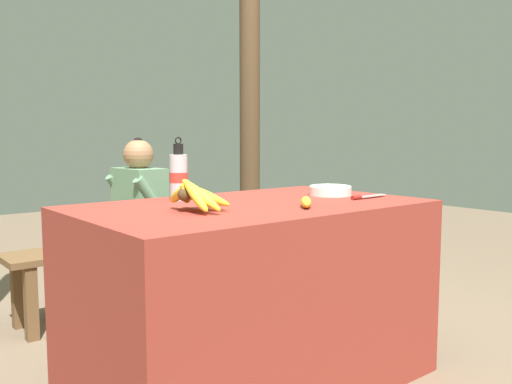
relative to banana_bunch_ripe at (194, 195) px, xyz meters
The scene contains 11 objects.
ground_plane 0.90m from the banana_bunch_ripe, ahead, with size 12.00×12.00×0.00m, color #75604C.
market_counter 0.56m from the banana_bunch_ripe, ahead, with size 1.45×0.88×0.78m.
banana_bunch_ripe is the anchor object (origin of this frame).
serving_bowl 0.81m from the banana_bunch_ripe, ahead, with size 0.20×0.20×0.05m.
water_bottle 0.38m from the banana_bunch_ripe, 67.83° to the left, with size 0.08×0.08×0.28m.
loose_banana_front 0.45m from the banana_bunch_ripe, 23.02° to the right, with size 0.16×0.17×0.04m.
knife 0.83m from the banana_bunch_ripe, ahead, with size 0.23×0.03×0.02m.
wooden_bench 1.42m from the banana_bunch_ripe, 72.14° to the left, with size 1.57×0.32×0.43m.
seated_vendor 1.30m from the banana_bunch_ripe, 74.28° to the left, with size 0.42×0.40×1.05m.
banana_bunch_green 1.59m from the banana_bunch_ripe, 55.45° to the left, with size 0.17×0.30×0.13m.
support_post_far 2.04m from the banana_bunch_ripe, 45.80° to the left, with size 0.15×0.15×2.21m.
Camera 1 is at (-1.40, -1.77, 1.06)m, focal length 38.00 mm.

